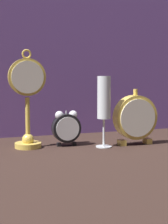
% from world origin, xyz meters
% --- Properties ---
extents(ground_plane, '(4.00, 4.00, 0.00)m').
position_xyz_m(ground_plane, '(0.00, 0.00, 0.00)').
color(ground_plane, black).
extents(fabric_backdrop_drape, '(1.50, 0.01, 0.69)m').
position_xyz_m(fabric_backdrop_drape, '(0.00, 0.33, 0.34)').
color(fabric_backdrop_drape, '#6B478E').
rests_on(fabric_backdrop_drape, ground_plane).
extents(pocket_watch_on_stand, '(0.12, 0.08, 0.31)m').
position_xyz_m(pocket_watch_on_stand, '(-0.17, 0.12, 0.14)').
color(pocket_watch_on_stand, gold).
rests_on(pocket_watch_on_stand, ground_plane).
extents(alarm_clock_twin_bell, '(0.09, 0.03, 0.11)m').
position_xyz_m(alarm_clock_twin_bell, '(-0.05, 0.11, 0.06)').
color(alarm_clock_twin_bell, black).
rests_on(alarm_clock_twin_bell, ground_plane).
extents(mantel_clock_silver, '(0.14, 0.04, 0.18)m').
position_xyz_m(mantel_clock_silver, '(0.17, 0.05, 0.09)').
color(mantel_clock_silver, gold).
rests_on(mantel_clock_silver, ground_plane).
extents(champagne_flute, '(0.05, 0.05, 0.22)m').
position_xyz_m(champagne_flute, '(0.06, 0.05, 0.14)').
color(champagne_flute, silver).
rests_on(champagne_flute, ground_plane).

